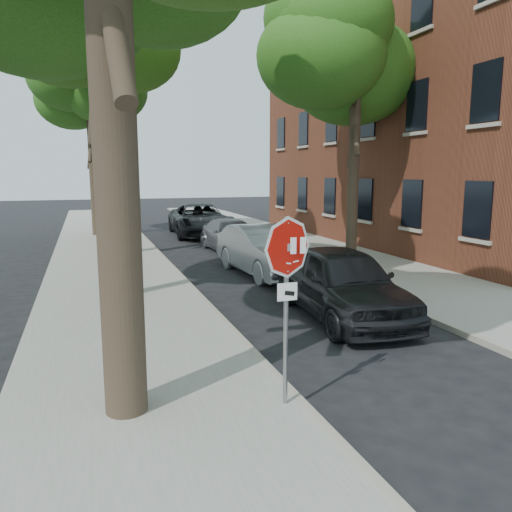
% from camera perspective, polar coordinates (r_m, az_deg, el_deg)
% --- Properties ---
extents(ground, '(120.00, 120.00, 0.00)m').
position_cam_1_polar(ground, '(7.57, 8.44, -16.34)').
color(ground, black).
rests_on(ground, ground).
extents(sidewalk_left, '(4.00, 55.00, 0.12)m').
position_cam_1_polar(sidewalk_left, '(18.33, -16.45, -1.04)').
color(sidewalk_left, gray).
rests_on(sidewalk_left, ground).
extents(sidewalk_right, '(4.00, 55.00, 0.12)m').
position_cam_1_polar(sidewalk_right, '(20.49, 8.00, 0.34)').
color(sidewalk_right, gray).
rests_on(sidewalk_right, ground).
extents(curb_left, '(0.12, 55.00, 0.13)m').
position_cam_1_polar(curb_left, '(18.52, -10.10, -0.68)').
color(curb_left, '#9E9384').
rests_on(curb_left, ground).
extents(curb_right, '(0.12, 55.00, 0.13)m').
position_cam_1_polar(curb_right, '(19.66, 2.67, 0.05)').
color(curb_right, '#9E9384').
rests_on(curb_right, ground).
extents(apartment_building, '(12.20, 20.20, 15.30)m').
position_cam_1_polar(apartment_building, '(26.75, 22.61, 18.19)').
color(apartment_building, brown).
rests_on(apartment_building, ground).
extents(stop_sign, '(0.76, 0.34, 2.61)m').
position_cam_1_polar(stop_sign, '(6.64, 3.56, -2.16)').
color(stop_sign, gray).
rests_on(stop_sign, sidewalk_left).
extents(tree_mid_b, '(5.88, 5.46, 10.36)m').
position_cam_1_polar(tree_mid_b, '(20.71, -17.62, 22.21)').
color(tree_mid_b, black).
rests_on(tree_mid_b, sidewalk_left).
extents(tree_far, '(5.29, 4.91, 9.33)m').
position_cam_1_polar(tree_far, '(27.43, -18.59, 17.25)').
color(tree_far, black).
rests_on(tree_far, sidewalk_left).
extents(tree_right, '(5.29, 4.91, 9.33)m').
position_cam_1_polar(tree_right, '(18.97, 11.24, 21.26)').
color(tree_right, black).
rests_on(tree_right, sidewalk_right).
extents(car_a, '(2.28, 4.93, 1.63)m').
position_cam_1_polar(car_a, '(11.56, 9.87, -2.99)').
color(car_a, black).
rests_on(car_a, ground).
extents(car_b, '(2.05, 4.99, 1.61)m').
position_cam_1_polar(car_b, '(16.16, 0.99, 0.65)').
color(car_b, gray).
rests_on(car_b, ground).
extents(car_c, '(2.04, 4.67, 1.34)m').
position_cam_1_polar(car_c, '(21.04, -2.78, 2.33)').
color(car_c, '#55555B').
rests_on(car_c, ground).
extents(car_d, '(3.10, 6.16, 1.67)m').
position_cam_1_polar(car_d, '(26.52, -6.45, 4.13)').
color(car_d, black).
rests_on(car_d, ground).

